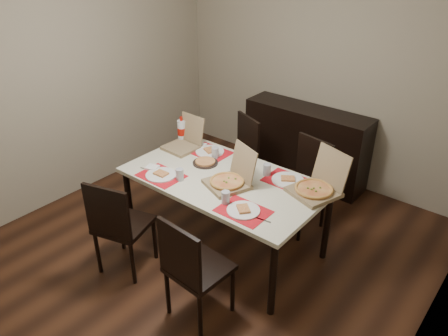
{
  "coord_description": "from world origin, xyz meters",
  "views": [
    {
      "loc": [
        2.22,
        -2.49,
        2.71
      ],
      "look_at": [
        0.08,
        0.14,
        0.85
      ],
      "focal_mm": 35.0,
      "sensor_mm": 36.0,
      "label": 1
    }
  ],
  "objects_px": {
    "chair_far_right": "(305,180)",
    "pizza_box_center": "(230,180)",
    "chair_near_left": "(118,223)",
    "sideboard": "(305,144)",
    "dining_table": "(224,184)",
    "chair_far_left": "(239,154)",
    "soda_bottle": "(182,131)",
    "dip_bowl": "(245,175)",
    "chair_near_right": "(192,267)"
  },
  "relations": [
    {
      "from": "chair_near_left",
      "to": "pizza_box_center",
      "type": "xyz_separation_m",
      "value": [
        0.59,
        0.79,
        0.29
      ]
    },
    {
      "from": "chair_near_right",
      "to": "dining_table",
      "type": "bearing_deg",
      "value": 114.54
    },
    {
      "from": "chair_near_left",
      "to": "dip_bowl",
      "type": "distance_m",
      "value": 1.18
    },
    {
      "from": "chair_near_left",
      "to": "soda_bottle",
      "type": "bearing_deg",
      "value": 107.26
    },
    {
      "from": "chair_far_right",
      "to": "pizza_box_center",
      "type": "relative_size",
      "value": 1.99
    },
    {
      "from": "chair_near_right",
      "to": "pizza_box_center",
      "type": "distance_m",
      "value": 0.88
    },
    {
      "from": "dip_bowl",
      "to": "soda_bottle",
      "type": "xyz_separation_m",
      "value": [
        -0.97,
        0.2,
        0.1
      ]
    },
    {
      "from": "chair_near_right",
      "to": "dip_bowl",
      "type": "distance_m",
      "value": 1.05
    },
    {
      "from": "dip_bowl",
      "to": "chair_near_left",
      "type": "bearing_deg",
      "value": -121.5
    },
    {
      "from": "dining_table",
      "to": "dip_bowl",
      "type": "xyz_separation_m",
      "value": [
        0.13,
        0.13,
        0.08
      ]
    },
    {
      "from": "pizza_box_center",
      "to": "chair_near_left",
      "type": "bearing_deg",
      "value": -126.92
    },
    {
      "from": "sideboard",
      "to": "dining_table",
      "type": "distance_m",
      "value": 1.66
    },
    {
      "from": "chair_near_left",
      "to": "pizza_box_center",
      "type": "height_order",
      "value": "pizza_box_center"
    },
    {
      "from": "dining_table",
      "to": "sideboard",
      "type": "bearing_deg",
      "value": 92.79
    },
    {
      "from": "chair_near_left",
      "to": "chair_far_left",
      "type": "xyz_separation_m",
      "value": [
        0.0,
        1.69,
        0.0
      ]
    },
    {
      "from": "pizza_box_center",
      "to": "dip_bowl",
      "type": "bearing_deg",
      "value": 86.19
    },
    {
      "from": "pizza_box_center",
      "to": "chair_far_right",
      "type": "bearing_deg",
      "value": 72.03
    },
    {
      "from": "chair_near_left",
      "to": "chair_far_left",
      "type": "distance_m",
      "value": 1.69
    },
    {
      "from": "dining_table",
      "to": "chair_near_right",
      "type": "xyz_separation_m",
      "value": [
        0.39,
        -0.85,
        -0.17
      ]
    },
    {
      "from": "sideboard",
      "to": "chair_far_right",
      "type": "bearing_deg",
      "value": -60.63
    },
    {
      "from": "sideboard",
      "to": "chair_far_left",
      "type": "bearing_deg",
      "value": -115.59
    },
    {
      "from": "sideboard",
      "to": "chair_far_left",
      "type": "height_order",
      "value": "chair_far_left"
    },
    {
      "from": "dining_table",
      "to": "chair_near_right",
      "type": "distance_m",
      "value": 0.95
    },
    {
      "from": "chair_near_right",
      "to": "pizza_box_center",
      "type": "height_order",
      "value": "pizza_box_center"
    },
    {
      "from": "sideboard",
      "to": "dining_table",
      "type": "xyz_separation_m",
      "value": [
        0.08,
        -1.64,
        0.23
      ]
    },
    {
      "from": "sideboard",
      "to": "dip_bowl",
      "type": "relative_size",
      "value": 13.19
    },
    {
      "from": "chair_far_right",
      "to": "chair_far_left",
      "type": "bearing_deg",
      "value": 177.09
    },
    {
      "from": "chair_far_left",
      "to": "chair_far_right",
      "type": "relative_size",
      "value": 1.0
    },
    {
      "from": "pizza_box_center",
      "to": "dip_bowl",
      "type": "relative_size",
      "value": 4.11
    },
    {
      "from": "pizza_box_center",
      "to": "soda_bottle",
      "type": "relative_size",
      "value": 1.73
    },
    {
      "from": "sideboard",
      "to": "chair_far_left",
      "type": "relative_size",
      "value": 1.61
    },
    {
      "from": "dining_table",
      "to": "chair_far_left",
      "type": "distance_m",
      "value": 0.97
    },
    {
      "from": "dining_table",
      "to": "pizza_box_center",
      "type": "bearing_deg",
      "value": -28.41
    },
    {
      "from": "dining_table",
      "to": "chair_far_left",
      "type": "bearing_deg",
      "value": 119.12
    },
    {
      "from": "chair_far_left",
      "to": "soda_bottle",
      "type": "height_order",
      "value": "soda_bottle"
    },
    {
      "from": "chair_near_right",
      "to": "soda_bottle",
      "type": "height_order",
      "value": "soda_bottle"
    },
    {
      "from": "sideboard",
      "to": "dining_table",
      "type": "relative_size",
      "value": 0.83
    },
    {
      "from": "dining_table",
      "to": "chair_far_left",
      "type": "height_order",
      "value": "chair_far_left"
    },
    {
      "from": "chair_far_right",
      "to": "pizza_box_center",
      "type": "xyz_separation_m",
      "value": [
        -0.28,
        -0.86,
        0.29
      ]
    },
    {
      "from": "chair_near_right",
      "to": "chair_near_left",
      "type": "bearing_deg",
      "value": 179.75
    },
    {
      "from": "chair_near_left",
      "to": "soda_bottle",
      "type": "height_order",
      "value": "soda_bottle"
    },
    {
      "from": "chair_near_right",
      "to": "chair_far_left",
      "type": "bearing_deg",
      "value": 116.85
    },
    {
      "from": "dining_table",
      "to": "chair_far_right",
      "type": "xyz_separation_m",
      "value": [
        0.4,
        0.79,
        -0.17
      ]
    },
    {
      "from": "chair_far_right",
      "to": "dip_bowl",
      "type": "bearing_deg",
      "value": -111.91
    },
    {
      "from": "pizza_box_center",
      "to": "chair_far_left",
      "type": "bearing_deg",
      "value": 123.03
    },
    {
      "from": "sideboard",
      "to": "chair_near_right",
      "type": "distance_m",
      "value": 2.54
    },
    {
      "from": "chair_far_left",
      "to": "pizza_box_center",
      "type": "relative_size",
      "value": 1.99
    },
    {
      "from": "dining_table",
      "to": "chair_far_right",
      "type": "bearing_deg",
      "value": 63.33
    },
    {
      "from": "chair_far_right",
      "to": "dining_table",
      "type": "bearing_deg",
      "value": -116.67
    },
    {
      "from": "dip_bowl",
      "to": "soda_bottle",
      "type": "bearing_deg",
      "value": 168.61
    }
  ]
}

